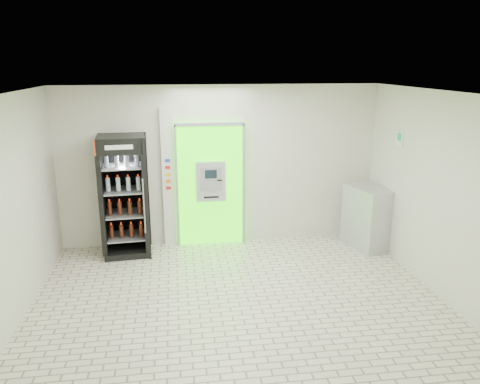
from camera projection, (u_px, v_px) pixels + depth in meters
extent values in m
plane|color=beige|center=(239.00, 302.00, 6.84)|extent=(6.00, 6.00, 0.00)
plane|color=silver|center=(220.00, 166.00, 8.82)|extent=(6.00, 0.00, 6.00)
plane|color=silver|center=(279.00, 288.00, 4.05)|extent=(6.00, 0.00, 6.00)
plane|color=silver|center=(9.00, 214.00, 6.02)|extent=(0.00, 5.00, 5.00)
plane|color=silver|center=(441.00, 196.00, 6.84)|extent=(0.00, 5.00, 5.00)
plane|color=white|center=(239.00, 93.00, 6.03)|extent=(6.00, 6.00, 0.00)
cube|color=#2EF705|center=(210.00, 185.00, 8.82)|extent=(1.20, 0.12, 2.30)
cube|color=gray|center=(210.00, 124.00, 8.44)|extent=(1.28, 0.04, 0.06)
cube|color=gray|center=(177.00, 187.00, 8.66)|extent=(0.04, 0.04, 2.30)
cube|color=gray|center=(244.00, 185.00, 8.84)|extent=(0.04, 0.04, 2.30)
cube|color=black|center=(216.00, 218.00, 8.95)|extent=(0.62, 0.01, 0.67)
cube|color=black|center=(191.00, 142.00, 8.50)|extent=(0.22, 0.01, 0.18)
cube|color=#B4B7BC|center=(211.00, 181.00, 8.68)|extent=(0.55, 0.12, 0.75)
cube|color=black|center=(211.00, 174.00, 8.58)|extent=(0.22, 0.01, 0.16)
cube|color=gray|center=(211.00, 189.00, 8.66)|extent=(0.16, 0.01, 0.12)
cube|color=black|center=(220.00, 180.00, 8.64)|extent=(0.09, 0.01, 0.02)
cube|color=black|center=(211.00, 197.00, 8.70)|extent=(0.28, 0.01, 0.03)
cube|color=silver|center=(168.00, 178.00, 8.69)|extent=(0.22, 0.10, 2.60)
cube|color=#193FB2|center=(167.00, 161.00, 8.54)|extent=(0.09, 0.01, 0.06)
cube|color=red|center=(168.00, 168.00, 8.58)|extent=(0.09, 0.01, 0.06)
cube|color=yellow|center=(168.00, 174.00, 8.61)|extent=(0.09, 0.01, 0.06)
cube|color=orange|center=(168.00, 181.00, 8.65)|extent=(0.09, 0.01, 0.06)
cube|color=red|center=(169.00, 188.00, 8.68)|extent=(0.09, 0.01, 0.06)
cube|color=black|center=(125.00, 196.00, 8.33)|extent=(0.87, 0.80, 2.17)
cube|color=black|center=(126.00, 191.00, 8.65)|extent=(0.82, 0.12, 2.17)
cube|color=#AF2409|center=(119.00, 147.00, 7.73)|extent=(0.80, 0.07, 0.26)
cube|color=white|center=(119.00, 147.00, 7.72)|extent=(0.45, 0.04, 0.08)
cube|color=black|center=(128.00, 250.00, 8.60)|extent=(0.87, 0.80, 0.11)
cylinder|color=gray|center=(144.00, 206.00, 8.03)|extent=(0.03, 0.03, 0.98)
cube|color=gray|center=(128.00, 236.00, 8.53)|extent=(0.73, 0.68, 0.02)
cube|color=gray|center=(126.00, 213.00, 8.41)|extent=(0.73, 0.68, 0.02)
cube|color=gray|center=(124.00, 190.00, 8.30)|extent=(0.73, 0.68, 0.02)
cube|color=gray|center=(123.00, 166.00, 8.18)|extent=(0.73, 0.68, 0.02)
cube|color=#B4B7BC|center=(368.00, 217.00, 8.76)|extent=(0.80, 1.00, 1.16)
cube|color=gray|center=(353.00, 215.00, 8.70)|extent=(0.24, 0.82, 0.01)
cube|color=white|center=(400.00, 139.00, 8.01)|extent=(0.02, 0.22, 0.26)
cube|color=#0D9035|center=(399.00, 137.00, 8.00)|extent=(0.00, 0.14, 0.14)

